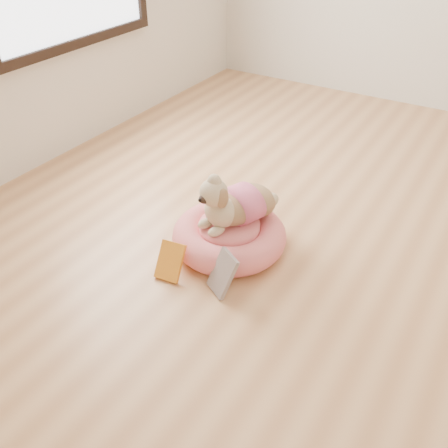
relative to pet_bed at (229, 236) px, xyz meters
The scene contains 5 objects.
floor 0.55m from the pet_bed, 19.64° to the left, with size 4.50×4.50×0.00m, color #BC7F4E.
pet_bed is the anchor object (origin of this frame).
dog 0.23m from the pet_bed, 73.98° to the left, with size 0.29×0.41×0.30m, color brown, non-canonical shape.
book_yellow 0.35m from the pet_bed, 111.11° to the right, with size 0.12×0.02×0.18m, color yellow.
book_white 0.32m from the pet_bed, 64.35° to the right, with size 0.13×0.02×0.20m, color white.
Camera 1 is at (0.51, -1.90, 1.53)m, focal length 40.00 mm.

